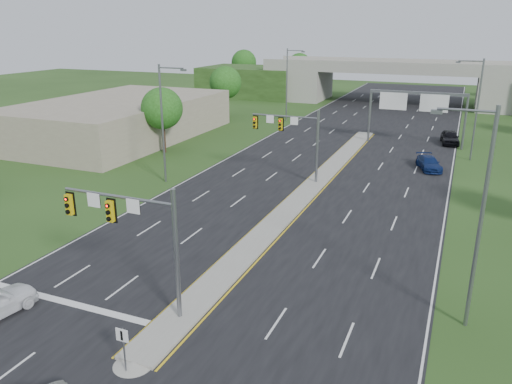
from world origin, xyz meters
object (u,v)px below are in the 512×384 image
Objects in this scene: signal_mast_far at (294,133)px; keep_right_sign at (123,343)px; car_far_b at (429,163)px; signal_mast_near at (135,227)px; car_far_c at (450,137)px; sign_gantry at (416,103)px; overpass at (397,85)px.

keep_right_sign is at bearing -85.61° from signal_mast_far.
signal_mast_far is 15.47m from car_far_b.
signal_mast_near is 1.41× the size of car_far_c.
keep_right_sign is (2.26, -4.45, -3.21)m from signal_mast_near.
sign_gantry is 0.14× the size of overpass.
sign_gantry is (6.68, 49.45, 3.72)m from keep_right_sign.
signal_mast_near reaches higher than car_far_c.
sign_gantry reaches higher than car_far_c.
keep_right_sign is 39.82m from car_far_b.
signal_mast_far is (0.00, 25.00, 0.00)m from signal_mast_near.
signal_mast_far is 1.41× the size of car_far_c.
signal_mast_near is at bearing -114.03° from car_far_c.
sign_gantry is at bearing 85.29° from car_far_b.
keep_right_sign reaches higher than car_far_c.
signal_mast_far is 3.18× the size of keep_right_sign.
car_far_c is at bearing 31.90° from sign_gantry.
sign_gantry is 35.75m from overpass.
car_far_b is (9.50, -45.86, -2.86)m from overpass.
signal_mast_near is 49.64m from car_far_c.
signal_mast_far is at bearing 90.00° from signal_mast_near.
car_far_c is (4.32, 2.69, -4.38)m from sign_gantry.
overpass reaches higher than signal_mast_near.
keep_right_sign is 0.19× the size of sign_gantry.
overpass is (0.00, 84.53, 2.04)m from keep_right_sign.
signal_mast_far is at bearing -128.80° from car_far_c.
overpass is (2.26, 55.07, -1.17)m from signal_mast_far.
car_far_b is 0.94× the size of car_far_c.
sign_gantry is at bearing -79.21° from overpass.
keep_right_sign is (2.26, -29.45, -3.21)m from signal_mast_far.
sign_gantry is (8.95, 44.99, 0.51)m from signal_mast_near.
car_far_b is 13.55m from car_far_c.
signal_mast_near is 1.00× the size of signal_mast_far.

